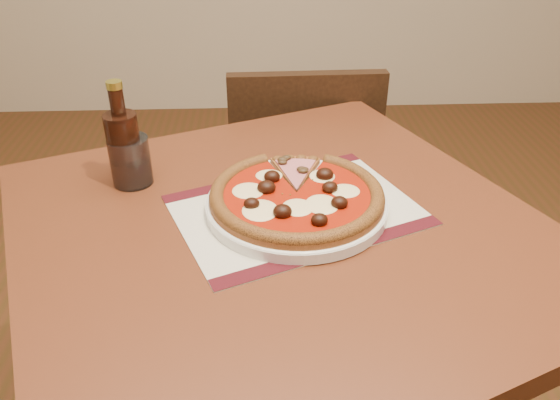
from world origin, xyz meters
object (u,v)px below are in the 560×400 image
at_px(bottle, 124,146).
at_px(plate, 297,205).
at_px(table, 281,272).
at_px(water_glass, 130,161).
at_px(chair_far, 301,182).
at_px(pizza, 297,195).

bearing_deg(bottle, plate, -19.68).
relative_size(table, bottle, 5.53).
relative_size(table, water_glass, 12.17).
xyz_separation_m(plate, water_glass, (-0.29, 0.11, 0.03)).
height_order(chair_far, pizza, chair_far).
xyz_separation_m(pizza, bottle, (-0.29, 0.10, 0.04)).
distance_m(chair_far, water_glass, 0.68).
height_order(plate, water_glass, water_glass).
distance_m(plate, bottle, 0.32).
xyz_separation_m(pizza, water_glass, (-0.29, 0.11, 0.01)).
distance_m(plate, pizza, 0.02).
bearing_deg(plate, chair_far, 84.32).
xyz_separation_m(chair_far, pizza, (-0.06, -0.59, 0.31)).
relative_size(chair_far, water_glass, 9.51).
bearing_deg(bottle, water_glass, 28.46).
xyz_separation_m(chair_far, water_glass, (-0.34, -0.49, 0.33)).
xyz_separation_m(chair_far, plate, (-0.06, -0.59, 0.29)).
bearing_deg(table, water_glass, 151.19).
bearing_deg(table, chair_far, 82.12).
height_order(chair_far, plate, chair_far).
height_order(plate, bottle, bottle).
xyz_separation_m(plate, bottle, (-0.29, 0.10, 0.06)).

